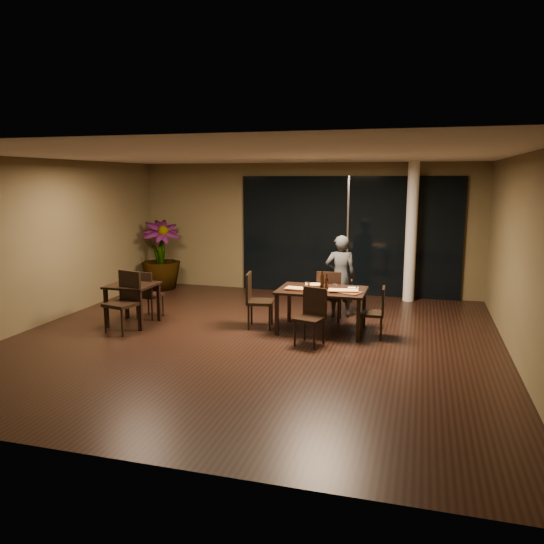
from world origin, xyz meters
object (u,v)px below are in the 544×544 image
Objects in this scene: chair_side_far at (147,292)px; potted_plant at (161,255)px; diner at (340,276)px; main_table at (322,293)px; chair_main_far at (329,293)px; chair_main_near at (312,313)px; chair_side_near at (125,298)px; bottle_a at (322,281)px; bottle_b at (327,282)px; bottle_c at (322,279)px; chair_main_left at (255,297)px; side_table at (133,291)px; chair_main_right at (376,310)px.

potted_plant reaches higher than chair_side_far.
diner reaches higher than chair_side_far.
chair_main_far reaches higher than main_table.
chair_main_near is at bearing 85.70° from chair_main_far.
bottle_a is (3.28, 1.00, 0.30)m from chair_side_near.
chair_side_near is 3.89× the size of bottle_b.
main_table is 5.08× the size of bottle_c.
chair_main_left is 3.66× the size of bottle_b.
chair_main_near is 3.29m from chair_side_near.
chair_main_left is 0.60× the size of potted_plant.
bottle_b reaches higher than chair_main_near.
bottle_b is at bearing 96.45° from chair_main_near.
side_table is 0.87× the size of chair_side_far.
bottle_c is at bearing 82.30° from chair_main_far.
chair_main_left is at bearing -177.22° from bottle_b.
chair_side_near is 0.64× the size of potted_plant.
side_table is 0.81× the size of chair_main_left.
chair_main_right is 0.82× the size of chair_side_near.
potted_plant reaches higher than chair_main_far.
chair_main_left is at bearing -93.78° from chair_main_right.
chair_main_right is at bearing 24.06° from chair_side_near.
side_table is 2.71× the size of bottle_c.
potted_plant is at bearing 150.50° from bottle_b.
potted_plant is (-4.42, 1.86, 0.29)m from chair_main_far.
main_table is 0.91× the size of potted_plant.
chair_main_left is 4.14m from potted_plant.
diner is (0.18, 1.84, 0.29)m from chair_main_near.
chair_main_left is 0.94× the size of chair_side_near.
chair_side_far is 3.11× the size of bottle_c.
side_table is 0.50× the size of diner.
chair_side_far is at bearing 107.12° from chair_side_near.
chair_main_left is at bearing 164.92° from chair_main_near.
bottle_c reaches higher than chair_main_near.
chair_side_far is 3.71m from diner.
chair_main_far is at bearing 38.87° from chair_side_near.
bottle_a is (-0.18, -1.01, 0.09)m from diner.
potted_plant is at bearing 108.31° from side_table.
bottle_b is at bearing -97.19° from chair_main_left.
chair_main_near reaches higher than side_table.
chair_main_right is at bearing -7.03° from bottle_b.
chair_main_near is at bearing -89.82° from bottle_c.
chair_main_left is at bearing -38.95° from potted_plant.
diner reaches higher than chair_main_near.
chair_main_left is at bearing -168.88° from bottle_c.
bottle_c reaches higher than main_table.
bottle_a is (4.38, -2.44, 0.06)m from potted_plant.
chair_main_right is at bearing -7.53° from main_table.
chair_main_left reaches higher than chair_main_right.
main_table is 1.65× the size of chair_main_near.
chair_main_far is (3.42, 1.16, -0.08)m from side_table.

